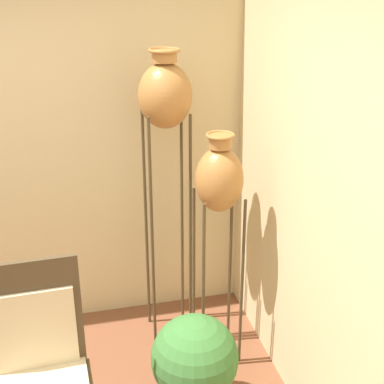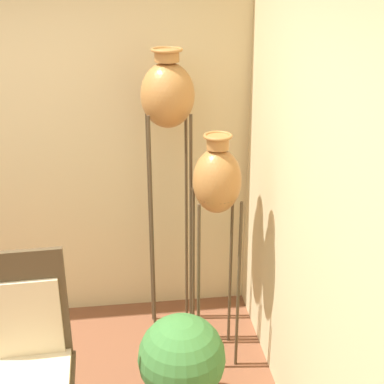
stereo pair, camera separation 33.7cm
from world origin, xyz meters
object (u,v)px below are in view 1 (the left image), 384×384
Objects in this scene: chair at (37,366)px; potted_plant at (195,363)px; vase_stand_medium at (219,183)px; vase_stand_tall at (165,102)px.

chair is 0.89m from potted_plant.
chair is (-1.11, -0.66, -0.61)m from vase_stand_medium.
vase_stand_tall is 1.29× the size of vase_stand_medium.
vase_stand_medium is at bearing -50.66° from vase_stand_tall.
vase_stand_tall is at bearing 89.02° from potted_plant.
potted_plant is at bearing -118.61° from vase_stand_medium.
vase_stand_tall is 3.05× the size of potted_plant.
chair is at bearing -130.97° from vase_stand_tall.
vase_stand_tall is at bearing 129.34° from vase_stand_medium.
potted_plant is (-0.28, -0.51, -0.89)m from vase_stand_medium.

